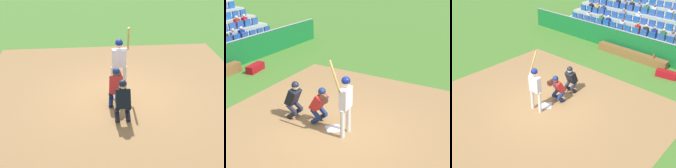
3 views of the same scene
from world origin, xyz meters
TOP-DOWN VIEW (x-y plane):
  - ground_plane at (0.00, 0.00)m, footprint 160.00×160.00m
  - infield_dirt_patch at (0.00, 0.50)m, footprint 9.67×9.02m
  - home_plate_marker at (0.00, 0.00)m, footprint 0.62×0.62m
  - batter_at_plate at (0.07, 0.45)m, footprint 0.60×0.51m
  - catcher_crouching at (-0.09, -0.55)m, footprint 0.49×0.71m
  - home_plate_umpire at (0.02, -1.47)m, footprint 0.48×0.47m

SIDE VIEW (x-z plane):
  - ground_plane at x=0.00m, z-range 0.00..0.00m
  - infield_dirt_patch at x=0.00m, z-range 0.00..0.01m
  - home_plate_marker at x=0.00m, z-range 0.01..0.02m
  - catcher_crouching at x=-0.09m, z-range 0.07..1.33m
  - home_plate_umpire at x=0.02m, z-range 0.06..1.35m
  - batter_at_plate at x=0.07m, z-range -0.01..2.33m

